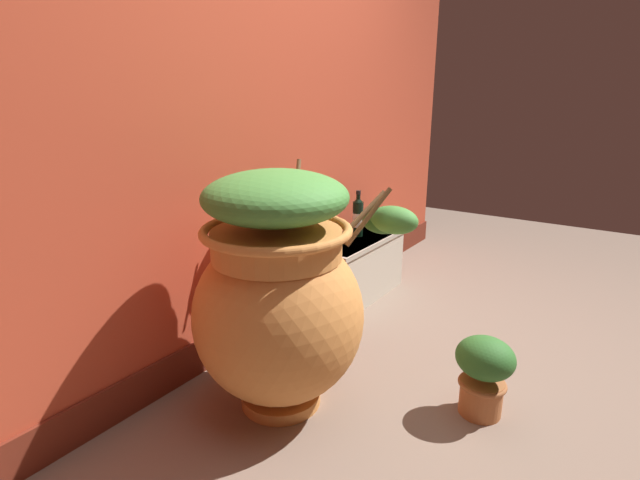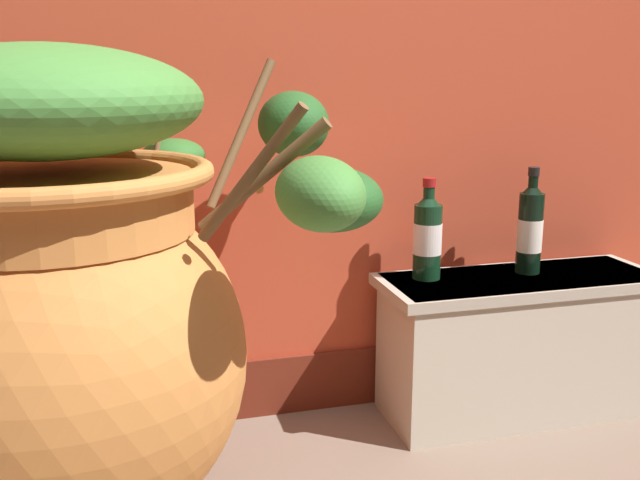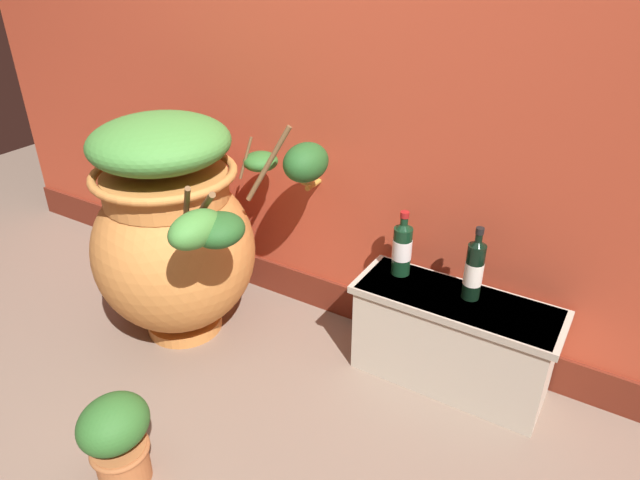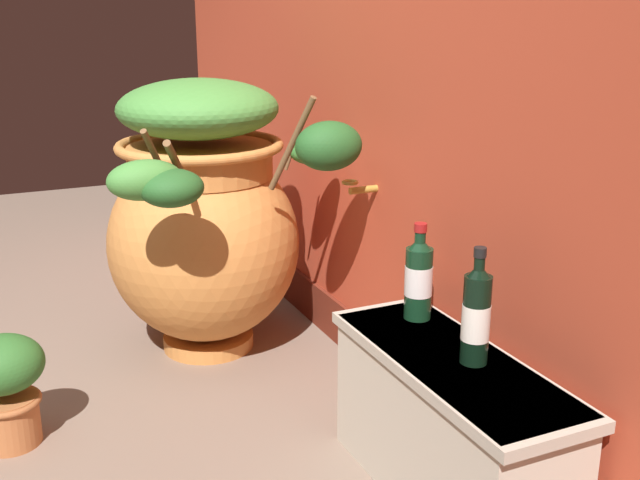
{
  "view_description": "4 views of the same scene",
  "coord_description": "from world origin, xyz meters",
  "px_view_note": "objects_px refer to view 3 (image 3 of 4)",
  "views": [
    {
      "loc": [
        -1.9,
        -0.53,
        1.28
      ],
      "look_at": [
        0.11,
        0.86,
        0.54
      ],
      "focal_mm": 26.34,
      "sensor_mm": 36.0,
      "label": 1
    },
    {
      "loc": [
        -0.39,
        -0.76,
        0.97
      ],
      "look_at": [
        0.04,
        0.82,
        0.58
      ],
      "focal_mm": 39.45,
      "sensor_mm": 36.0,
      "label": 2
    },
    {
      "loc": [
        1.14,
        -0.89,
        1.67
      ],
      "look_at": [
        0.07,
        0.86,
        0.54
      ],
      "focal_mm": 31.77,
      "sensor_mm": 36.0,
      "label": 3
    },
    {
      "loc": [
        2.14,
        -0.12,
        1.28
      ],
      "look_at": [
        0.02,
        0.85,
        0.56
      ],
      "focal_mm": 43.4,
      "sensor_mm": 36.0,
      "label": 4
    }
  ],
  "objects_px": {
    "terracotta_urn": "(175,231)",
    "wine_bottle_left": "(474,268)",
    "wine_bottle_middle": "(402,246)",
    "potted_shrub": "(117,438)"
  },
  "relations": [
    {
      "from": "terracotta_urn",
      "to": "wine_bottle_left",
      "type": "relative_size",
      "value": 3.37
    },
    {
      "from": "terracotta_urn",
      "to": "wine_bottle_left",
      "type": "distance_m",
      "value": 1.26
    },
    {
      "from": "terracotta_urn",
      "to": "wine_bottle_middle",
      "type": "relative_size",
      "value": 3.63
    },
    {
      "from": "wine_bottle_left",
      "to": "wine_bottle_middle",
      "type": "xyz_separation_m",
      "value": [
        -0.31,
        0.02,
        -0.01
      ]
    },
    {
      "from": "potted_shrub",
      "to": "terracotta_urn",
      "type": "bearing_deg",
      "value": 118.62
    },
    {
      "from": "terracotta_urn",
      "to": "wine_bottle_left",
      "type": "height_order",
      "value": "terracotta_urn"
    },
    {
      "from": "wine_bottle_left",
      "to": "terracotta_urn",
      "type": "bearing_deg",
      "value": -164.41
    },
    {
      "from": "terracotta_urn",
      "to": "wine_bottle_middle",
      "type": "bearing_deg",
      "value": 21.59
    },
    {
      "from": "wine_bottle_middle",
      "to": "potted_shrub",
      "type": "distance_m",
      "value": 1.26
    },
    {
      "from": "terracotta_urn",
      "to": "wine_bottle_left",
      "type": "xyz_separation_m",
      "value": [
        1.22,
        0.34,
        0.02
      ]
    }
  ]
}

